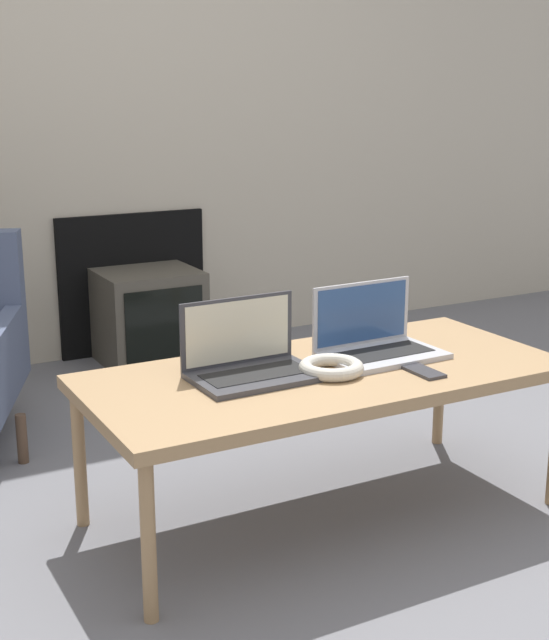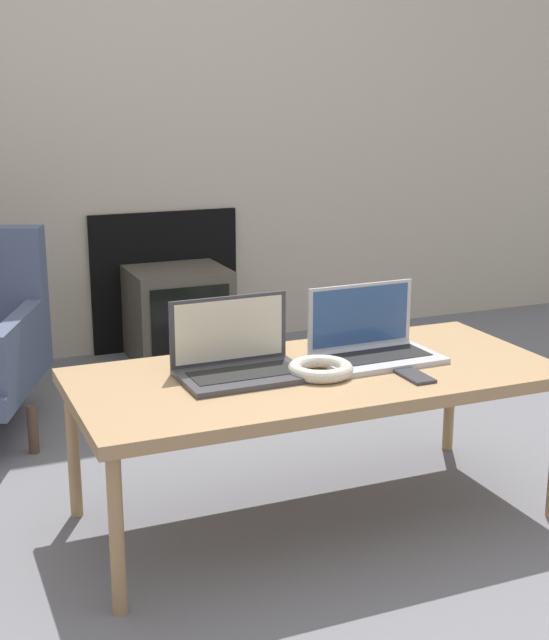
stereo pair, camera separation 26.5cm
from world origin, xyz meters
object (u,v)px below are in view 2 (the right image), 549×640
object	(u,v)px
laptop_left	(239,359)
tv	(178,314)
laptop_right	(372,343)
headphones	(321,369)
phone	(414,376)

from	to	relation	value
laptop_left	tv	world-z (taller)	laptop_left
laptop_right	headphones	world-z (taller)	laptop_right
laptop_right	phone	bearing A→B (deg)	-87.18
headphones	phone	xyz separation A→B (m)	(0.23, -0.11, -0.01)
laptop_right	phone	size ratio (longest dim) A/B	2.57
laptop_left	laptop_right	xyz separation A→B (m)	(0.42, -0.00, 0.00)
laptop_left	laptop_right	bearing A→B (deg)	-1.00
headphones	phone	size ratio (longest dim) A/B	1.32
headphones	laptop_right	bearing A→B (deg)	24.27
laptop_left	laptop_right	distance (m)	0.42
phone	tv	size ratio (longest dim) A/B	0.32
headphones	phone	bearing A→B (deg)	-26.18
laptop_left	phone	size ratio (longest dim) A/B	2.55
laptop_right	tv	size ratio (longest dim) A/B	0.81
laptop_right	headphones	bearing A→B (deg)	-157.40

